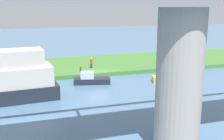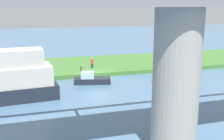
# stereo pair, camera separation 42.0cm
# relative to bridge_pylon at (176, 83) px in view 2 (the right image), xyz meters

# --- Properties ---
(ground_plane) EXTENTS (160.00, 160.00, 0.00)m
(ground_plane) POSITION_rel_bridge_pylon_xyz_m (0.05, -18.56, -4.27)
(ground_plane) COLOR #4C7093
(grassy_bank) EXTENTS (80.00, 12.00, 0.50)m
(grassy_bank) POSITION_rel_bridge_pylon_xyz_m (0.05, -24.56, -4.02)
(grassy_bank) COLOR #427533
(grassy_bank) RESTS_ON ground
(bridge_pylon) EXTENTS (2.70, 2.70, 8.54)m
(bridge_pylon) POSITION_rel_bridge_pylon_xyz_m (0.00, 0.00, 0.00)
(bridge_pylon) COLOR #9E998E
(bridge_pylon) RESTS_ON ground
(person_on_bank) EXTENTS (0.48, 0.48, 1.39)m
(person_on_bank) POSITION_rel_bridge_pylon_xyz_m (0.14, -21.66, -3.07)
(person_on_bank) COLOR #2D334C
(person_on_bank) RESTS_ON grassy_bank
(mooring_post) EXTENTS (0.20, 0.20, 0.72)m
(mooring_post) POSITION_rel_bridge_pylon_xyz_m (1.98, -19.69, -3.41)
(mooring_post) COLOR brown
(mooring_post) RESTS_ON grassy_bank
(pontoon_yellow) EXTENTS (10.34, 4.20, 5.16)m
(pontoon_yellow) POSITION_rel_bridge_pylon_xyz_m (10.34, -12.66, -2.36)
(pontoon_yellow) COLOR #1E232D
(pontoon_yellow) RESTS_ON ground
(houseboat_blue) EXTENTS (4.51, 2.73, 1.42)m
(houseboat_blue) POSITION_rel_bridge_pylon_xyz_m (-7.27, -13.89, -3.77)
(houseboat_blue) COLOR gold
(houseboat_blue) RESTS_ON ground
(motorboat_red) EXTENTS (4.28, 2.32, 1.35)m
(motorboat_red) POSITION_rel_bridge_pylon_xyz_m (1.52, -16.05, -3.79)
(motorboat_red) COLOR #1E232D
(motorboat_red) RESTS_ON ground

